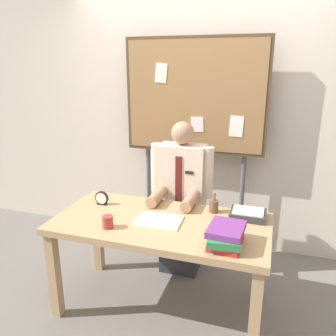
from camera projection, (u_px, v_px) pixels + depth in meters
The scene contains 11 objects.
ground_plane at pixel (161, 306), 2.68m from camera, with size 12.00×12.00×0.00m, color slate.
back_wall at pixel (199, 115), 3.36m from camera, with size 6.40×0.08×2.70m, color beige.
desk at pixel (161, 232), 2.49m from camera, with size 1.56×0.77×0.74m.
person at pixel (182, 204), 3.01m from camera, with size 0.55×0.56×1.38m.
bulletin_board at pixel (195, 100), 3.13m from camera, with size 1.33×0.09×2.07m.
book_stack at pixel (226, 236), 2.11m from camera, with size 0.24×0.30×0.13m.
open_notebook at pixel (159, 221), 2.44m from camera, with size 0.33×0.24×0.01m, color #F4EFCC.
desk_clock at pixel (102, 199), 2.73m from camera, with size 0.11×0.04×0.11m.
coffee_mug at pixel (108, 222), 2.34m from camera, with size 0.08×0.08×0.09m, color #B23833.
pen_holder at pixel (214, 206), 2.59m from camera, with size 0.07×0.07×0.16m.
paper_tray at pixel (248, 214), 2.50m from camera, with size 0.26×0.20×0.06m.
Camera 1 is at (0.73, -2.12, 1.83)m, focal length 36.23 mm.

